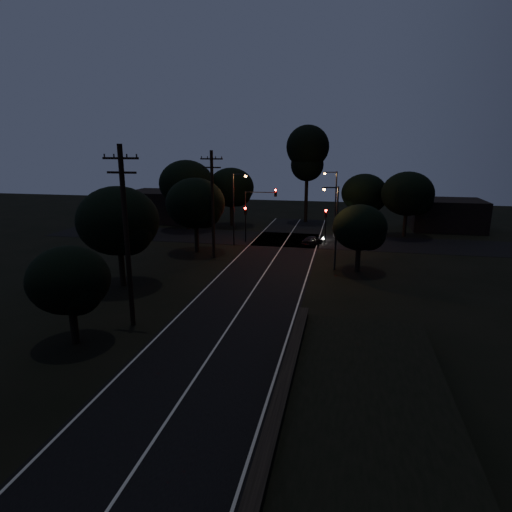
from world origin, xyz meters
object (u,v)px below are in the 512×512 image
at_px(signal_right, 326,220).
at_px(streetlight_b, 334,200).
at_px(signal_mast, 260,205).
at_px(streetlight_c, 335,222).
at_px(utility_pole_mid, 126,235).
at_px(utility_pole_far, 213,203).
at_px(signal_left, 246,218).
at_px(streetlight_a, 235,204).
at_px(car, 312,240).
at_px(tall_pine, 307,153).

height_order(signal_right, streetlight_b, streetlight_b).
height_order(signal_mast, streetlight_c, streetlight_c).
xyz_separation_m(utility_pole_mid, streetlight_c, (11.83, 15.00, -1.39)).
bearing_deg(signal_mast, signal_right, -0.03).
height_order(utility_pole_far, signal_left, utility_pole_far).
xyz_separation_m(signal_left, signal_right, (9.20, 0.00, 0.00)).
bearing_deg(streetlight_a, car, 11.95).
bearing_deg(signal_mast, utility_pole_mid, -97.04).
xyz_separation_m(signal_right, streetlight_c, (1.23, -9.99, 1.51)).
distance_m(streetlight_b, car, 6.23).
xyz_separation_m(signal_left, streetlight_a, (-0.71, -1.99, 1.80)).
height_order(tall_pine, streetlight_b, tall_pine).
relative_size(signal_left, car, 1.29).
height_order(utility_pole_mid, tall_pine, tall_pine).
bearing_deg(streetlight_c, signal_left, 136.24).
relative_size(utility_pole_far, tall_pine, 0.76).
distance_m(utility_pole_mid, utility_pole_far, 17.00).
bearing_deg(streetlight_b, streetlight_c, -87.86).
xyz_separation_m(signal_left, streetlight_c, (10.43, -9.99, 1.51)).
relative_size(utility_pole_mid, tall_pine, 0.80).
distance_m(streetlight_b, streetlight_c, 14.01).
height_order(signal_right, streetlight_c, streetlight_c).
distance_m(utility_pole_mid, tall_pine, 40.83).
height_order(utility_pole_mid, streetlight_b, utility_pole_mid).
bearing_deg(streetlight_b, signal_right, -100.00).
bearing_deg(utility_pole_far, streetlight_c, -9.60).
relative_size(signal_mast, car, 1.96).
bearing_deg(car, signal_mast, 22.57).
distance_m(signal_right, streetlight_c, 10.18).
bearing_deg(streetlight_a, signal_mast, 39.77).
bearing_deg(signal_left, car, -1.37).
bearing_deg(signal_left, streetlight_a, -109.59).
xyz_separation_m(signal_left, car, (7.80, -0.19, -2.29)).
relative_size(utility_pole_far, car, 3.30).
relative_size(signal_left, streetlight_c, 0.55).
bearing_deg(utility_pole_far, signal_right, 37.00).
relative_size(signal_right, streetlight_a, 0.51).
relative_size(utility_pole_mid, utility_pole_far, 1.05).
bearing_deg(streetlight_a, signal_left, 70.41).
bearing_deg(car, tall_pine, -57.41).
bearing_deg(tall_pine, signal_right, -76.51).
xyz_separation_m(tall_pine, car, (2.20, -15.20, -9.42)).
bearing_deg(signal_mast, signal_left, -179.87).
xyz_separation_m(streetlight_b, car, (-2.11, -4.20, -4.09)).
xyz_separation_m(streetlight_a, streetlight_c, (11.14, -8.00, -0.29)).
bearing_deg(streetlight_a, streetlight_c, -35.69).
bearing_deg(tall_pine, utility_pole_mid, -99.93).
xyz_separation_m(utility_pole_far, streetlight_c, (11.83, -2.00, -1.13)).
relative_size(signal_right, streetlight_b, 0.51).
relative_size(utility_pole_mid, signal_right, 2.68).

